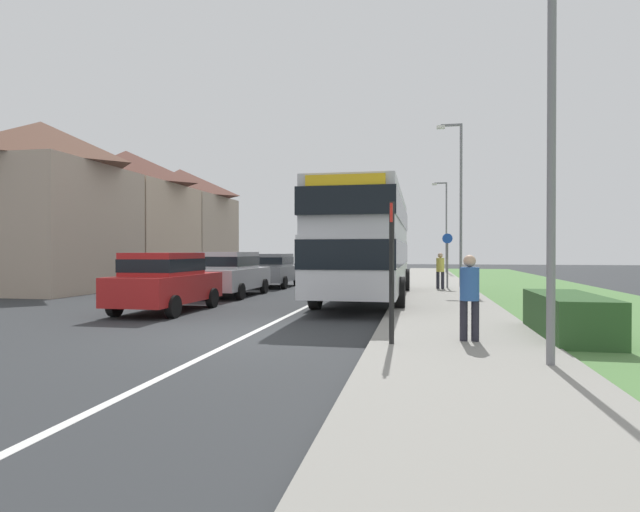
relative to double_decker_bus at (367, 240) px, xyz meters
name	(u,v)px	position (x,y,z in m)	size (l,w,h in m)	color
ground_plane	(246,336)	(-1.66, -8.12, -2.14)	(120.00, 120.00, 0.00)	#2D3033
lane_marking_centre	(321,300)	(-1.66, -0.12, -2.14)	(0.14, 60.00, 0.01)	silver
pavement_near_side	(444,306)	(2.54, -2.12, -2.08)	(3.20, 68.00, 0.12)	gray
grass_verge_seaward	(597,310)	(6.84, -2.12, -2.10)	(6.00, 68.00, 0.08)	#517F42
roadside_hedge	(568,318)	(4.64, -7.46, -1.69)	(1.10, 3.02, 0.90)	#2D5128
double_decker_bus	(367,240)	(0.00, 0.00, 0.00)	(2.80, 11.23, 3.70)	#BCBCC1
parked_car_red	(166,280)	(-5.28, -4.63, -1.22)	(1.88, 4.07, 1.69)	#B21E1E
parked_car_silver	(230,272)	(-5.37, 0.61, -1.21)	(1.99, 4.56, 1.71)	#B7B7BC
parked_car_grey	(273,269)	(-5.15, 5.69, -1.25)	(1.94, 3.90, 1.62)	slate
pedestrian_at_stop	(470,294)	(2.70, -8.52, -1.17)	(0.34, 0.34, 1.67)	#23232D
pedestrian_walking_away	(440,269)	(2.69, 4.54, -1.17)	(0.34, 0.34, 1.67)	#23232D
bus_stop_sign	(392,262)	(1.34, -9.05, -0.60)	(0.09, 0.52, 2.60)	black
cycle_route_sign	(447,258)	(3.01, 5.06, -0.72)	(0.44, 0.08, 2.52)	slate
street_lamp_near	(545,39)	(3.56, -10.28, 2.61)	(1.14, 0.20, 8.38)	slate
street_lamp_mid	(459,195)	(3.54, 5.86, 2.16)	(1.14, 0.20, 7.51)	slate
street_lamp_far	(445,221)	(3.71, 22.35, 1.92)	(1.14, 0.20, 7.04)	slate
house_terrace_far_side	(126,217)	(-14.27, 7.80, 1.53)	(6.12, 19.38, 7.34)	tan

